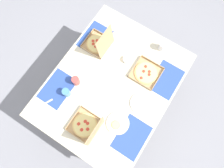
% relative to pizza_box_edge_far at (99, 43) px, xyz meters
% --- Properties ---
extents(ground_plane, '(6.00, 6.00, 0.00)m').
position_rel_pizza_box_edge_far_xyz_m(ground_plane, '(0.29, 0.35, -0.80)').
color(ground_plane, gray).
extents(dining_table, '(1.50, 1.17, 0.75)m').
position_rel_pizza_box_edge_far_xyz_m(dining_table, '(0.29, 0.35, -0.14)').
color(dining_table, '#3F3328').
rests_on(dining_table, ground_plane).
extents(placemat_near_left, '(0.36, 0.26, 0.00)m').
position_rel_pizza_box_edge_far_xyz_m(placemat_near_left, '(-0.05, -0.09, -0.04)').
color(placemat_near_left, '#2D4C9E').
rests_on(placemat_near_left, dining_table).
extents(placemat_near_right, '(0.36, 0.26, 0.00)m').
position_rel_pizza_box_edge_far_xyz_m(placemat_near_right, '(0.62, -0.09, -0.04)').
color(placemat_near_right, '#2D4C9E').
rests_on(placemat_near_right, dining_table).
extents(placemat_far_left, '(0.36, 0.26, 0.00)m').
position_rel_pizza_box_edge_far_xyz_m(placemat_far_left, '(-0.05, 0.79, -0.04)').
color(placemat_far_left, '#2D4C9E').
rests_on(placemat_far_left, dining_table).
extents(placemat_far_right, '(0.36, 0.26, 0.00)m').
position_rel_pizza_box_edge_far_xyz_m(placemat_far_right, '(0.62, 0.79, -0.04)').
color(placemat_far_right, '#2D4C9E').
rests_on(placemat_far_right, dining_table).
extents(pizza_box_edge_far, '(0.26, 0.26, 0.29)m').
position_rel_pizza_box_edge_far_xyz_m(pizza_box_edge_far, '(0.00, 0.00, 0.00)').
color(pizza_box_edge_far, tan).
rests_on(pizza_box_edge_far, dining_table).
extents(pizza_box_corner_right, '(0.28, 0.28, 0.04)m').
position_rel_pizza_box_edge_far_xyz_m(pizza_box_corner_right, '(0.00, 0.58, -0.03)').
color(pizza_box_corner_right, tan).
rests_on(pizza_box_corner_right, dining_table).
extents(pizza_box_corner_left, '(0.27, 0.27, 0.30)m').
position_rel_pizza_box_edge_far_xyz_m(pizza_box_corner_left, '(0.77, 0.38, 0.00)').
color(pizza_box_corner_left, tan).
rests_on(pizza_box_corner_left, dining_table).
extents(plate_far_left, '(0.22, 0.22, 0.03)m').
position_rel_pizza_box_edge_far_xyz_m(plate_far_left, '(0.59, 0.61, -0.04)').
color(plate_far_left, white).
rests_on(plate_far_left, dining_table).
extents(plate_middle, '(0.20, 0.20, 0.02)m').
position_rel_pizza_box_edge_far_xyz_m(plate_middle, '(0.30, 0.69, -0.04)').
color(plate_middle, white).
rests_on(plate_middle, dining_table).
extents(cup_red, '(0.07, 0.07, 0.09)m').
position_rel_pizza_box_edge_far_xyz_m(cup_red, '(0.61, 0.03, 0.00)').
color(cup_red, teal).
rests_on(cup_red, dining_table).
extents(cup_spare, '(0.07, 0.07, 0.10)m').
position_rel_pizza_box_edge_far_xyz_m(cup_spare, '(-0.33, 0.58, 0.00)').
color(cup_spare, silver).
rests_on(cup_spare, dining_table).
extents(cup_clear_right, '(0.07, 0.07, 0.10)m').
position_rel_pizza_box_edge_far_xyz_m(cup_clear_right, '(0.47, 0.04, 0.00)').
color(cup_clear_right, '#BF4742').
rests_on(cup_clear_right, dining_table).
extents(condiment_bowl, '(0.09, 0.09, 0.04)m').
position_rel_pizza_box_edge_far_xyz_m(condiment_bowl, '(-0.02, 0.34, -0.03)').
color(condiment_bowl, white).
rests_on(condiment_bowl, dining_table).
extents(fork_by_near_right, '(0.13, 0.16, 0.00)m').
position_rel_pizza_box_edge_far_xyz_m(fork_by_near_right, '(-0.23, 0.41, -0.04)').
color(fork_by_near_right, '#B7B7BC').
rests_on(fork_by_near_right, dining_table).
extents(knife_by_near_left, '(0.02, 0.21, 0.00)m').
position_rel_pizza_box_edge_far_xyz_m(knife_by_near_left, '(0.27, 0.17, -0.04)').
color(knife_by_near_left, '#B7B7BC').
rests_on(knife_by_near_left, dining_table).
extents(knife_by_far_right, '(0.20, 0.11, 0.00)m').
position_rel_pizza_box_edge_far_xyz_m(knife_by_far_right, '(0.83, -0.10, -0.04)').
color(knife_by_far_right, '#B7B7BC').
rests_on(knife_by_far_right, dining_table).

